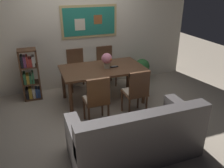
{
  "coord_description": "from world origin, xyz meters",
  "views": [
    {
      "loc": [
        -1.18,
        -3.63,
        2.29
      ],
      "look_at": [
        0.11,
        -0.17,
        0.65
      ],
      "focal_mm": 37.02,
      "sensor_mm": 36.0,
      "label": 1
    }
  ],
  "objects_px": {
    "leather_couch": "(136,137)",
    "potted_ivy": "(142,68)",
    "dining_chair_far_right": "(106,62)",
    "dining_chair_far_left": "(76,66)",
    "dining_chair_near_right": "(137,90)",
    "dining_chair_near_left": "(97,97)",
    "flower_vase": "(107,59)",
    "tv_remote": "(114,67)",
    "dining_table": "(103,72)",
    "bookshelf": "(30,77)"
  },
  "relations": [
    {
      "from": "dining_table",
      "to": "leather_couch",
      "type": "height_order",
      "value": "leather_couch"
    },
    {
      "from": "leather_couch",
      "to": "potted_ivy",
      "type": "relative_size",
      "value": 3.04
    },
    {
      "from": "dining_chair_near_right",
      "to": "bookshelf",
      "type": "height_order",
      "value": "bookshelf"
    },
    {
      "from": "bookshelf",
      "to": "flower_vase",
      "type": "relative_size",
      "value": 3.59
    },
    {
      "from": "dining_chair_far_right",
      "to": "dining_chair_far_left",
      "type": "bearing_deg",
      "value": 179.05
    },
    {
      "from": "dining_chair_near_left",
      "to": "tv_remote",
      "type": "bearing_deg",
      "value": 52.16
    },
    {
      "from": "dining_table",
      "to": "tv_remote",
      "type": "bearing_deg",
      "value": -12.53
    },
    {
      "from": "dining_chair_near_left",
      "to": "dining_chair_far_right",
      "type": "relative_size",
      "value": 1.0
    },
    {
      "from": "dining_chair_near_right",
      "to": "dining_chair_near_left",
      "type": "height_order",
      "value": "same"
    },
    {
      "from": "potted_ivy",
      "to": "dining_chair_far_left",
      "type": "bearing_deg",
      "value": 172.48
    },
    {
      "from": "dining_chair_far_left",
      "to": "potted_ivy",
      "type": "distance_m",
      "value": 1.61
    },
    {
      "from": "dining_chair_far_left",
      "to": "leather_couch",
      "type": "xyz_separation_m",
      "value": [
        0.26,
        -2.6,
        -0.22
      ]
    },
    {
      "from": "leather_couch",
      "to": "potted_ivy",
      "type": "xyz_separation_m",
      "value": [
        1.32,
        2.39,
        0.03
      ]
    },
    {
      "from": "flower_vase",
      "to": "bookshelf",
      "type": "bearing_deg",
      "value": 155.69
    },
    {
      "from": "dining_chair_near_left",
      "to": "tv_remote",
      "type": "distance_m",
      "value": 1.01
    },
    {
      "from": "dining_table",
      "to": "dining_chair_near_left",
      "type": "xyz_separation_m",
      "value": [
        -0.38,
        -0.83,
        -0.11
      ]
    },
    {
      "from": "dining_chair_near_right",
      "to": "bookshelf",
      "type": "distance_m",
      "value": 2.25
    },
    {
      "from": "dining_chair_near_left",
      "to": "dining_chair_far_left",
      "type": "bearing_deg",
      "value": 89.41
    },
    {
      "from": "bookshelf",
      "to": "dining_chair_near_left",
      "type": "bearing_deg",
      "value": -55.34
    },
    {
      "from": "dining_chair_far_left",
      "to": "flower_vase",
      "type": "height_order",
      "value": "flower_vase"
    },
    {
      "from": "bookshelf",
      "to": "potted_ivy",
      "type": "distance_m",
      "value": 2.61
    },
    {
      "from": "dining_chair_far_left",
      "to": "potted_ivy",
      "type": "relative_size",
      "value": 1.54
    },
    {
      "from": "dining_chair_near_right",
      "to": "tv_remote",
      "type": "bearing_deg",
      "value": 100.75
    },
    {
      "from": "dining_chair_far_right",
      "to": "bookshelf",
      "type": "xyz_separation_m",
      "value": [
        -1.72,
        -0.21,
        -0.04
      ]
    },
    {
      "from": "dining_chair_far_left",
      "to": "dining_chair_near_right",
      "type": "bearing_deg",
      "value": -65.97
    },
    {
      "from": "dining_chair_near_right",
      "to": "dining_chair_far_right",
      "type": "distance_m",
      "value": 1.62
    },
    {
      "from": "bookshelf",
      "to": "flower_vase",
      "type": "xyz_separation_m",
      "value": [
        1.46,
        -0.66,
        0.41
      ]
    },
    {
      "from": "dining_chair_near_right",
      "to": "dining_chair_near_left",
      "type": "distance_m",
      "value": 0.75
    },
    {
      "from": "dining_chair_far_right",
      "to": "bookshelf",
      "type": "height_order",
      "value": "bookshelf"
    },
    {
      "from": "dining_table",
      "to": "potted_ivy",
      "type": "xyz_separation_m",
      "value": [
        1.22,
        0.63,
        -0.3
      ]
    },
    {
      "from": "dining_chair_far_right",
      "to": "leather_couch",
      "type": "bearing_deg",
      "value": -99.76
    },
    {
      "from": "leather_couch",
      "to": "dining_chair_near_right",
      "type": "bearing_deg",
      "value": 64.03
    },
    {
      "from": "dining_chair_far_left",
      "to": "flower_vase",
      "type": "xyz_separation_m",
      "value": [
        0.44,
        -0.88,
        0.37
      ]
    },
    {
      "from": "dining_chair_far_left",
      "to": "potted_ivy",
      "type": "bearing_deg",
      "value": -7.52
    },
    {
      "from": "flower_vase",
      "to": "dining_chair_near_left",
      "type": "bearing_deg",
      "value": -120.01
    },
    {
      "from": "dining_chair_near_right",
      "to": "flower_vase",
      "type": "bearing_deg",
      "value": 110.9
    },
    {
      "from": "dining_chair_far_right",
      "to": "dining_table",
      "type": "bearing_deg",
      "value": -112.67
    },
    {
      "from": "leather_couch",
      "to": "dining_table",
      "type": "bearing_deg",
      "value": 86.77
    },
    {
      "from": "dining_chair_near_left",
      "to": "bookshelf",
      "type": "bearing_deg",
      "value": 124.66
    },
    {
      "from": "dining_chair_far_right",
      "to": "flower_vase",
      "type": "bearing_deg",
      "value": -106.98
    },
    {
      "from": "flower_vase",
      "to": "tv_remote",
      "type": "xyz_separation_m",
      "value": [
        0.15,
        -0.01,
        -0.16
      ]
    },
    {
      "from": "dining_chair_far_right",
      "to": "flower_vase",
      "type": "height_order",
      "value": "flower_vase"
    },
    {
      "from": "dining_table",
      "to": "bookshelf",
      "type": "bearing_deg",
      "value": 155.75
    },
    {
      "from": "dining_chair_far_right",
      "to": "flower_vase",
      "type": "xyz_separation_m",
      "value": [
        -0.26,
        -0.87,
        0.37
      ]
    },
    {
      "from": "dining_chair_near_left",
      "to": "potted_ivy",
      "type": "xyz_separation_m",
      "value": [
        1.6,
        1.46,
        -0.19
      ]
    },
    {
      "from": "dining_table",
      "to": "dining_chair_far_right",
      "type": "distance_m",
      "value": 0.9
    },
    {
      "from": "tv_remote",
      "to": "bookshelf",
      "type": "bearing_deg",
      "value": 157.31
    },
    {
      "from": "tv_remote",
      "to": "leather_couch",
      "type": "bearing_deg",
      "value": -100.88
    },
    {
      "from": "dining_chair_far_left",
      "to": "tv_remote",
      "type": "distance_m",
      "value": 1.09
    },
    {
      "from": "dining_chair_far_left",
      "to": "leather_couch",
      "type": "height_order",
      "value": "dining_chair_far_left"
    }
  ]
}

